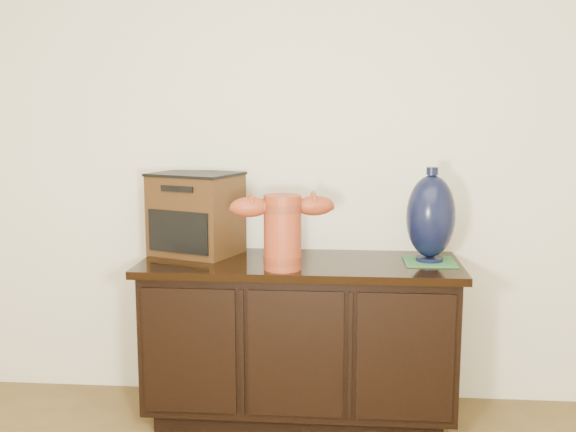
# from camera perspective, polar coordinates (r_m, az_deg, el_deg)

# --- Properties ---
(room) EXTENTS (5.00, 5.00, 5.00)m
(room) POSITION_cam_1_polar(r_m,az_deg,el_deg) (0.83, -9.19, -0.61)
(room) COLOR brown
(room) RESTS_ON ground
(sideboard) EXTENTS (1.46, 0.56, 0.75)m
(sideboard) POSITION_cam_1_polar(r_m,az_deg,el_deg) (3.20, 0.99, -10.28)
(sideboard) COLOR black
(sideboard) RESTS_ON ground
(terracotta_vessel) EXTENTS (0.46, 0.20, 0.33)m
(terracotta_vessel) POSITION_cam_1_polar(r_m,az_deg,el_deg) (2.90, -0.47, -1.00)
(terracotta_vessel) COLOR #A03D1D
(terracotta_vessel) RESTS_ON sideboard
(tv_radio) EXTENTS (0.48, 0.43, 0.39)m
(tv_radio) POSITION_cam_1_polar(r_m,az_deg,el_deg) (3.26, -7.78, 0.21)
(tv_radio) COLOR #3D240F
(tv_radio) RESTS_ON sideboard
(green_mat) EXTENTS (0.23, 0.23, 0.01)m
(green_mat) POSITION_cam_1_polar(r_m,az_deg,el_deg) (3.14, 11.87, -3.79)
(green_mat) COLOR #2F6936
(green_mat) RESTS_ON sideboard
(lamp_base) EXTENTS (0.22, 0.22, 0.43)m
(lamp_base) POSITION_cam_1_polar(r_m,az_deg,el_deg) (3.10, 11.99, -0.06)
(lamp_base) COLOR black
(lamp_base) RESTS_ON green_mat
(spray_can) EXTENTS (0.06, 0.06, 0.17)m
(spray_can) POSITION_cam_1_polar(r_m,az_deg,el_deg) (3.21, -1.48, -1.88)
(spray_can) COLOR #510D11
(spray_can) RESTS_ON sideboard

